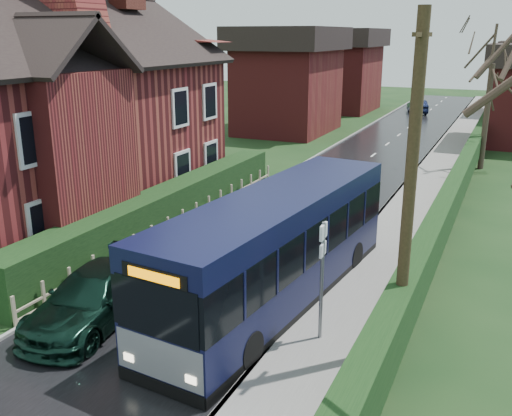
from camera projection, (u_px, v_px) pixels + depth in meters
The scene contains 17 objects.
ground at pixel (186, 303), 15.69m from camera, with size 140.00×140.00×0.00m, color #27421C.
road at pixel (308, 207), 24.39m from camera, with size 6.00×100.00×0.02m, color black.
pavement at pixel (409, 218), 22.69m from camera, with size 2.50×100.00×0.14m, color slate.
kerb_right at pixel (379, 215), 23.16m from camera, with size 0.12×100.00×0.14m, color gray.
kerb_left at pixel (244, 198), 25.59m from camera, with size 0.12×100.00×0.10m, color gray.
front_hedge at pixel (165, 210), 21.35m from camera, with size 1.20×16.00×1.60m, color black.
picket_fence at pixel (183, 221), 21.16m from camera, with size 0.10×16.00×0.90m, color tan, non-canonical shape.
right_wall_hedge at pixel (452, 200), 21.80m from camera, with size 0.60×50.00×1.80m.
brick_house at pixel (52, 108), 22.03m from camera, with size 9.30×14.60×10.30m.
bus at pixel (277, 250), 15.38m from camera, with size 3.30×10.27×3.07m.
car_silver at pixel (158, 251), 17.52m from camera, with size 1.66×4.12×1.40m, color #ACACB1.
car_green at pixel (94, 297), 14.52m from camera, with size 1.91×4.69×1.36m, color black.
car_distant at pixel (417, 107), 53.10m from camera, with size 1.32×3.78×1.25m, color #101732.
bus_stop_sign at pixel (322, 265), 13.11m from camera, with size 0.09×0.46×3.05m.
telegraph_pole at pixel (409, 194), 12.01m from camera, with size 0.26×0.98×7.64m.
tree_right_far at pixel (493, 56), 29.64m from camera, with size 4.16×4.16×8.03m.
tree_house_side at pixel (95, 25), 29.87m from camera, with size 4.44×4.44×10.09m.
Camera 1 is at (7.64, -12.16, 7.10)m, focal length 40.00 mm.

